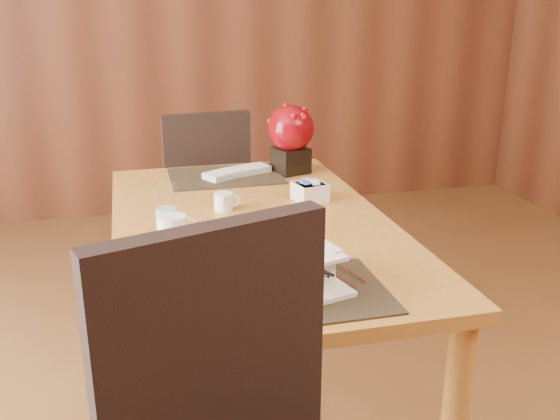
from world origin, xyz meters
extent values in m
cube|color=brown|center=(0.00, 3.00, 1.40)|extent=(5.00, 0.02, 2.80)
cube|color=#BB7F34|center=(0.00, 0.60, 0.73)|extent=(0.90, 1.50, 0.04)
cylinder|color=#BB7F34|center=(-0.39, 1.29, 0.35)|extent=(0.07, 0.07, 0.71)
cylinder|color=#BB7F34|center=(0.39, 1.29, 0.35)|extent=(0.07, 0.07, 0.71)
cube|color=black|center=(0.00, 0.05, 0.75)|extent=(0.45, 0.33, 0.01)
cube|color=black|center=(0.00, 1.15, 0.75)|extent=(0.45, 0.33, 0.01)
cube|color=white|center=(-0.03, 0.09, 0.76)|extent=(0.34, 0.34, 0.01)
cube|color=white|center=(-0.03, 0.09, 0.81)|extent=(0.24, 0.24, 0.09)
cylinder|color=#CECD6F|center=(-0.03, 0.09, 0.81)|extent=(0.18, 0.18, 0.08)
cylinder|color=white|center=(-0.27, 0.46, 0.76)|extent=(0.16, 0.16, 0.01)
cylinder|color=white|center=(-0.27, 0.46, 0.80)|extent=(0.09, 0.09, 0.08)
cylinder|color=black|center=(-0.27, 0.46, 0.84)|extent=(0.08, 0.08, 0.01)
cylinder|color=white|center=(-0.28, 0.53, 0.83)|extent=(0.09, 0.09, 0.16)
cube|color=white|center=(0.25, 0.77, 0.78)|extent=(0.13, 0.13, 0.06)
cube|color=black|center=(0.28, 1.15, 0.80)|extent=(0.16, 0.16, 0.11)
sphere|color=maroon|center=(0.28, 1.15, 0.94)|extent=(0.19, 0.19, 0.19)
cube|color=white|center=(-0.29, -0.04, 0.76)|extent=(0.19, 0.19, 0.01)
cube|color=black|center=(-0.25, -0.26, 0.80)|extent=(0.47, 0.20, 0.54)
cube|color=black|center=(-0.03, 1.79, 0.44)|extent=(0.47, 0.47, 0.06)
cube|color=black|center=(-0.02, 1.59, 0.70)|extent=(0.42, 0.08, 0.47)
cylinder|color=black|center=(0.13, 1.98, 0.20)|extent=(0.03, 0.03, 0.41)
cylinder|color=black|center=(0.16, 1.62, 0.20)|extent=(0.03, 0.03, 0.41)
cylinder|color=black|center=(-0.23, 1.95, 0.20)|extent=(0.03, 0.03, 0.41)
cylinder|color=black|center=(-0.20, 1.59, 0.20)|extent=(0.03, 0.03, 0.41)
camera|label=1|loc=(-0.38, -1.30, 1.45)|focal=40.00mm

